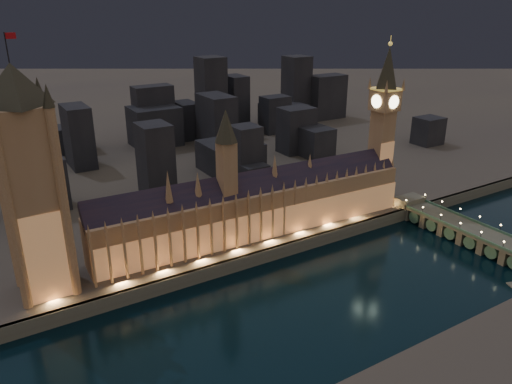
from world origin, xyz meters
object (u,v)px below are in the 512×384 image
victoria_tower (29,174)px  elizabeth_tower (384,114)px  palace_of_westminster (256,205)px  westminster_bridge (469,233)px

victoria_tower → elizabeth_tower: 218.01m
victoria_tower → palace_of_westminster: bearing=-0.1°
elizabeth_tower → westminster_bridge: size_ratio=0.99×
elizabeth_tower → westminster_bridge: (15.01, -65.37, -64.18)m
palace_of_westminster → victoria_tower: bearing=179.9°
victoria_tower → elizabeth_tower: size_ratio=1.08×
palace_of_westminster → elizabeth_tower: 107.97m
victoria_tower → elizabeth_tower: bearing=0.0°
palace_of_westminster → westminster_bridge: bearing=-29.8°
westminster_bridge → elizabeth_tower: bearing=102.9°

